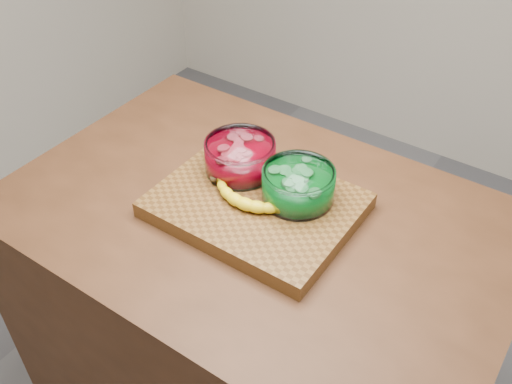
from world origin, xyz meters
The scene contains 5 objects.
counter centered at (0.00, 0.00, 0.45)m, with size 1.20×0.80×0.90m, color #492915.
cutting_board centered at (0.00, 0.00, 0.92)m, with size 0.45×0.35×0.04m, color brown.
bowl_red centered at (-0.09, 0.07, 0.98)m, with size 0.17×0.17×0.08m.
bowl_green centered at (0.08, 0.06, 0.98)m, with size 0.17×0.17×0.08m.
banana centered at (-0.01, -0.01, 0.96)m, with size 0.24×0.12×0.03m, color yellow, non-canonical shape.
Camera 1 is at (0.56, -0.82, 1.80)m, focal length 40.00 mm.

